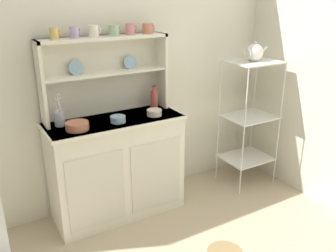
# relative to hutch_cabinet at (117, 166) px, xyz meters

# --- Properties ---
(wall_back) EXTENTS (3.84, 0.05, 2.50)m
(wall_back) POSITION_rel_hutch_cabinet_xyz_m (0.04, 0.26, 0.81)
(wall_back) COLOR silver
(wall_back) RESTS_ON ground
(hutch_cabinet) EXTENTS (1.11, 0.45, 0.85)m
(hutch_cabinet) POSITION_rel_hutch_cabinet_xyz_m (0.00, 0.00, 0.00)
(hutch_cabinet) COLOR silver
(hutch_cabinet) RESTS_ON ground
(hutch_shelf_unit) EXTENTS (1.03, 0.18, 0.64)m
(hutch_shelf_unit) POSITION_rel_hutch_cabinet_xyz_m (-0.00, 0.16, 0.79)
(hutch_shelf_unit) COLOR silver
(hutch_shelf_unit) RESTS_ON hutch_cabinet
(bakers_rack) EXTENTS (0.46, 0.38, 1.22)m
(bakers_rack) POSITION_rel_hutch_cabinet_xyz_m (1.32, -0.13, 0.29)
(bakers_rack) COLOR silver
(bakers_rack) RESTS_ON ground
(cup_gold_0) EXTENTS (0.08, 0.06, 0.08)m
(cup_gold_0) POSITION_rel_hutch_cabinet_xyz_m (-0.37, 0.12, 1.09)
(cup_gold_0) COLOR #DBB760
(cup_gold_0) RESTS_ON hutch_shelf_unit
(cup_lilac_1) EXTENTS (0.08, 0.07, 0.08)m
(cup_lilac_1) POSITION_rel_hutch_cabinet_xyz_m (-0.22, 0.12, 1.09)
(cup_lilac_1) COLOR #B79ECC
(cup_lilac_1) RESTS_ON hutch_shelf_unit
(cup_cream_2) EXTENTS (0.09, 0.08, 0.09)m
(cup_cream_2) POSITION_rel_hutch_cabinet_xyz_m (-0.08, 0.12, 1.09)
(cup_cream_2) COLOR silver
(cup_cream_2) RESTS_ON hutch_shelf_unit
(cup_sage_3) EXTENTS (0.10, 0.08, 0.08)m
(cup_sage_3) POSITION_rel_hutch_cabinet_xyz_m (0.09, 0.12, 1.09)
(cup_sage_3) COLOR #9EB78E
(cup_sage_3) RESTS_ON hutch_shelf_unit
(cup_rose_4) EXTENTS (0.09, 0.07, 0.09)m
(cup_rose_4) POSITION_rel_hutch_cabinet_xyz_m (0.22, 0.12, 1.09)
(cup_rose_4) COLOR #D17A84
(cup_rose_4) RESTS_ON hutch_shelf_unit
(cup_terracotta_5) EXTENTS (0.10, 0.08, 0.08)m
(cup_terracotta_5) POSITION_rel_hutch_cabinet_xyz_m (0.38, 0.12, 1.09)
(cup_terracotta_5) COLOR #C67556
(cup_terracotta_5) RESTS_ON hutch_shelf_unit
(bowl_mixing_large) EXTENTS (0.17, 0.17, 0.06)m
(bowl_mixing_large) POSITION_rel_hutch_cabinet_xyz_m (-0.32, -0.07, 0.44)
(bowl_mixing_large) COLOR #C67556
(bowl_mixing_large) RESTS_ON hutch_cabinet
(bowl_floral_medium) EXTENTS (0.12, 0.12, 0.05)m
(bowl_floral_medium) POSITION_rel_hutch_cabinet_xyz_m (-0.00, -0.07, 0.44)
(bowl_floral_medium) COLOR #8EB2D1
(bowl_floral_medium) RESTS_ON hutch_cabinet
(bowl_cream_small) EXTENTS (0.12, 0.12, 0.05)m
(bowl_cream_small) POSITION_rel_hutch_cabinet_xyz_m (0.32, -0.07, 0.44)
(bowl_cream_small) COLOR silver
(bowl_cream_small) RESTS_ON hutch_cabinet
(jam_bottle) EXTENTS (0.06, 0.06, 0.21)m
(jam_bottle) POSITION_rel_hutch_cabinet_xyz_m (0.41, 0.09, 0.50)
(jam_bottle) COLOR #B74C47
(jam_bottle) RESTS_ON hutch_cabinet
(utensil_jar) EXTENTS (0.08, 0.08, 0.25)m
(utensil_jar) POSITION_rel_hutch_cabinet_xyz_m (-0.41, 0.08, 0.47)
(utensil_jar) COLOR #B2B7C6
(utensil_jar) RESTS_ON hutch_cabinet
(porcelain_teapot) EXTENTS (0.25, 0.16, 0.18)m
(porcelain_teapot) POSITION_rel_hutch_cabinet_xyz_m (1.32, -0.13, 0.86)
(porcelain_teapot) COLOR white
(porcelain_teapot) RESTS_ON bakers_rack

